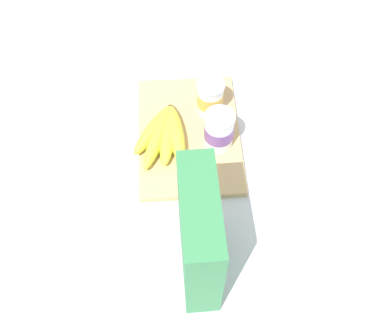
# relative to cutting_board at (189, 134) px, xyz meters

# --- Properties ---
(ground_plane) EXTENTS (2.40, 2.40, 0.00)m
(ground_plane) POSITION_rel_cutting_board_xyz_m (0.00, 0.00, -0.01)
(ground_plane) COLOR silver
(cutting_board) EXTENTS (0.34, 0.23, 0.02)m
(cutting_board) POSITION_rel_cutting_board_xyz_m (0.00, 0.00, 0.00)
(cutting_board) COLOR tan
(cutting_board) RESTS_ON ground_plane
(cereal_box) EXTENTS (0.20, 0.07, 0.26)m
(cereal_box) POSITION_rel_cutting_board_xyz_m (0.31, -0.00, 0.12)
(cereal_box) COLOR #38844C
(cereal_box) RESTS_ON ground_plane
(yogurt_cup_front) EXTENTS (0.06, 0.06, 0.09)m
(yogurt_cup_front) POSITION_rel_cutting_board_xyz_m (-0.07, 0.05, 0.05)
(yogurt_cup_front) COLOR white
(yogurt_cup_front) RESTS_ON cutting_board
(yogurt_cup_back) EXTENTS (0.07, 0.07, 0.10)m
(yogurt_cup_back) POSITION_rel_cutting_board_xyz_m (0.03, 0.06, 0.06)
(yogurt_cup_back) COLOR white
(yogurt_cup_back) RESTS_ON cutting_board
(banana_bunch) EXTENTS (0.19, 0.14, 0.04)m
(banana_bunch) POSITION_rel_cutting_board_xyz_m (0.01, -0.06, 0.03)
(banana_bunch) COLOR yellow
(banana_bunch) RESTS_ON cutting_board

